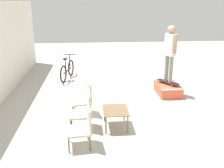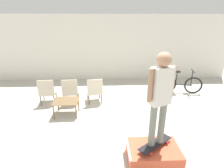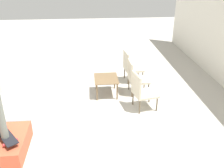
% 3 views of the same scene
% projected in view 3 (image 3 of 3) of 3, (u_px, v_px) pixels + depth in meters
% --- Properties ---
extents(ground_plane, '(24.00, 24.00, 0.00)m').
position_uv_depth(ground_plane, '(68.00, 119.00, 5.66)').
color(ground_plane, '#B7B2A8').
extents(skate_ramp_box, '(1.07, 0.72, 0.37)m').
position_uv_depth(skate_ramp_box, '(7.00, 144.00, 4.59)').
color(skate_ramp_box, '#DB5638').
rests_on(skate_ramp_box, ground_plane).
extents(skateboard_on_ramp, '(0.78, 0.64, 0.07)m').
position_uv_depth(skateboard_on_ramp, '(5.00, 134.00, 4.46)').
color(skateboard_on_ramp, black).
rests_on(skateboard_on_ramp, skate_ramp_box).
extents(coffee_table, '(0.75, 0.62, 0.47)m').
position_uv_depth(coffee_table, '(106.00, 80.00, 6.60)').
color(coffee_table, brown).
rests_on(coffee_table, ground_plane).
extents(patio_chair_left, '(0.57, 0.57, 0.91)m').
position_uv_depth(patio_chair_left, '(130.00, 66.00, 7.35)').
color(patio_chair_left, brown).
rests_on(patio_chair_left, ground_plane).
extents(patio_chair_center, '(0.54, 0.54, 0.91)m').
position_uv_depth(patio_chair_center, '(135.00, 77.00, 6.63)').
color(patio_chair_center, brown).
rests_on(patio_chair_center, ground_plane).
extents(patio_chair_right, '(0.61, 0.61, 0.91)m').
position_uv_depth(patio_chair_right, '(141.00, 90.00, 5.89)').
color(patio_chair_right, brown).
rests_on(patio_chair_right, ground_plane).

